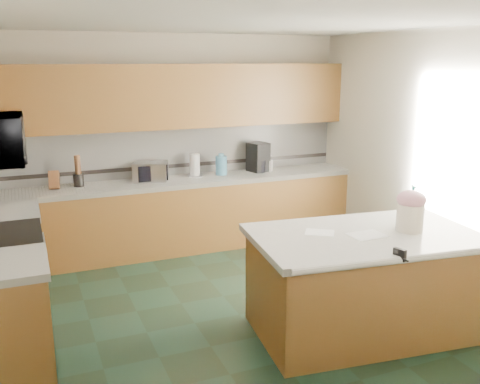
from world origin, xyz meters
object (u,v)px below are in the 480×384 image
soap_bottle_island (412,206)px  coffee_maker (258,157)px  knife_block (54,180)px  island_top (365,237)px  island_base (362,286)px  treat_jar (410,217)px  toaster_oven (151,172)px

soap_bottle_island → coffee_maker: bearing=111.6°
knife_block → coffee_maker: 2.60m
soap_bottle_island → island_top: bearing=-160.6°
island_base → coffee_maker: bearing=91.6°
island_top → soap_bottle_island: size_ratio=5.26×
soap_bottle_island → coffee_maker: coffee_maker is taller
island_top → knife_block: (-2.37, 2.74, 0.14)m
soap_bottle_island → knife_block: soap_bottle_island is taller
treat_jar → toaster_oven: 3.26m
coffee_maker → island_top: bearing=-110.8°
knife_block → coffee_maker: bearing=9.6°
island_base → soap_bottle_island: size_ratio=4.99×
island_top → toaster_oven: (-1.23, 2.74, 0.15)m
island_base → treat_jar: bearing=-5.1°
soap_bottle_island → toaster_oven: 3.22m
island_top → island_base: bearing=0.0°
island_base → treat_jar: treat_jar is taller
island_base → island_top: size_ratio=0.95×
island_top → toaster_oven: bearing=120.6°
knife_block → toaster_oven: bearing=9.0°
island_top → treat_jar: bearing=-5.1°
soap_bottle_island → coffee_maker: size_ratio=0.96×
treat_jar → toaster_oven: treat_jar is taller
island_base → coffee_maker: 2.86m
toaster_oven → island_top: bearing=-43.5°
toaster_oven → treat_jar: bearing=-37.6°
island_base → treat_jar: 0.74m
soap_bottle_island → toaster_oven: soap_bottle_island is taller
island_top → treat_jar: treat_jar is taller
toaster_oven → knife_block: bearing=-157.7°
knife_block → coffee_maker: size_ratio=0.55×
island_top → toaster_oven: size_ratio=4.79×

